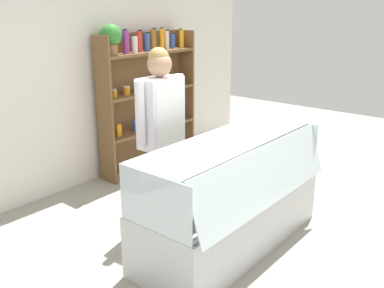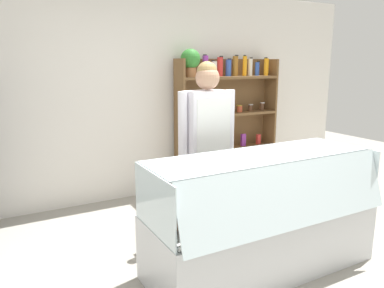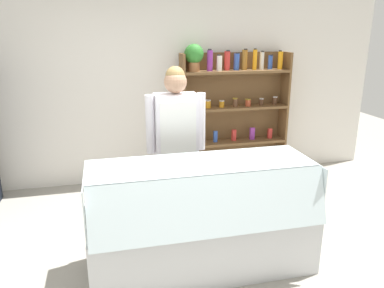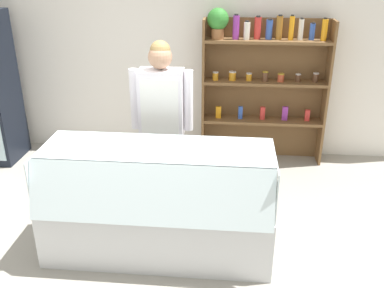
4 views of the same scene
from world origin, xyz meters
The scene contains 5 objects.
ground_plane centered at (0.00, 0.00, 0.00)m, with size 12.00×12.00×0.00m, color gray.
back_wall centered at (0.00, 2.35, 1.35)m, with size 6.80×0.10×2.70m, color white.
shelving_unit centered at (1.10, 2.12, 1.10)m, with size 1.55×0.29×1.93m.
deli_display_case centered at (0.15, 0.05, 0.31)m, with size 1.99×0.81×1.01m.
shop_clerk centered at (0.07, 0.83, 1.06)m, with size 0.63×0.25×1.77m.
Camera 3 is at (-0.63, -2.86, 2.12)m, focal length 35.00 mm.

